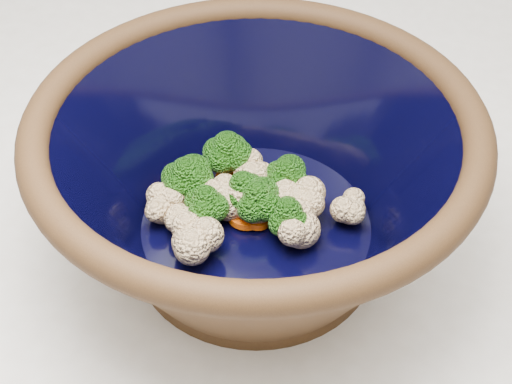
# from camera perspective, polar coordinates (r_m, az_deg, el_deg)

# --- Properties ---
(mixing_bowl) EXTENTS (0.36, 0.36, 0.16)m
(mixing_bowl) POSITION_cam_1_polar(r_m,az_deg,el_deg) (0.58, -0.00, 1.07)
(mixing_bowl) COLOR black
(mixing_bowl) RESTS_ON counter
(vegetable_pile) EXTENTS (0.17, 0.14, 0.05)m
(vegetable_pile) POSITION_cam_1_polar(r_m,az_deg,el_deg) (0.61, -0.78, -0.24)
(vegetable_pile) COLOR #608442
(vegetable_pile) RESTS_ON mixing_bowl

